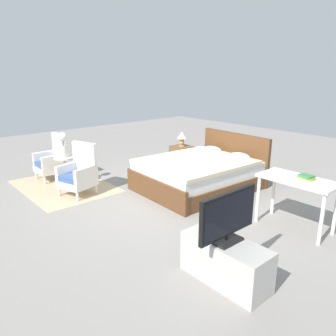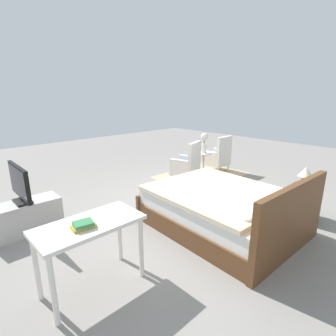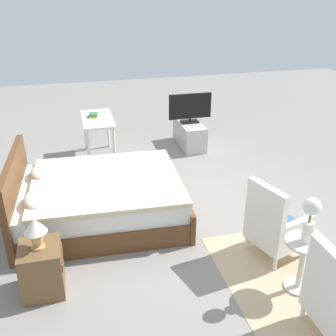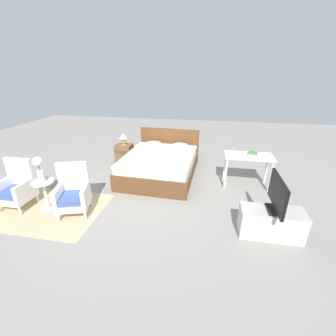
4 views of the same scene
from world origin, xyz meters
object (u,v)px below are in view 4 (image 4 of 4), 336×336
Objects in this scene: nightstand at (124,154)px; tv_flatscreen at (277,195)px; vanity_desk at (248,160)px; flower_vase at (39,167)px; tv_stand at (271,223)px; book_stack at (253,153)px; armchair_by_window_right at (73,194)px; side_table at (45,192)px; armchair_by_window_left at (17,188)px; table_lamp at (123,137)px; bed at (161,164)px.

nightstand is 4.29m from tv_flatscreen.
tv_flatscreen reaches higher than vanity_desk.
flower_vase is 4.01m from tv_flatscreen.
book_stack is (-0.07, 1.77, 0.54)m from tv_stand.
armchair_by_window_right is 0.58m from side_table.
vanity_desk is (3.85, 1.66, 0.27)m from side_table.
armchair_by_window_left is 4.75m from vanity_desk.
tv_stand is (3.39, -2.58, -0.03)m from nightstand.
table_lamp is (1.22, 2.52, 0.36)m from armchair_by_window_left.
flower_vase is (0.00, 0.00, 0.51)m from side_table.
bed reaches higher than nightstand.
tv_flatscreen is (0.00, -0.00, 0.52)m from tv_stand.
tv_flatscreen is at bearing -0.80° from side_table.
bed is 4.60× the size of flower_vase.
vanity_desk is (-0.16, 1.71, 0.40)m from tv_stand.
armchair_by_window_left is (-2.42, -1.87, 0.08)m from bed.
bed is 4.16× the size of nightstand.
armchair_by_window_right is 4.02× the size of book_stack.
bed is 2.61m from side_table.
side_table reaches higher than nightstand.
vanity_desk is at bearing -5.92° from bed.
armchair_by_window_right is 1.14× the size of tv_flatscreen.
armchair_by_window_left is 0.96× the size of tv_stand.
armchair_by_window_left is 1.14× the size of tv_flatscreen.
bed is 2.11× the size of vanity_desk.
armchair_by_window_right is (-1.24, -1.87, 0.08)m from bed.
armchair_by_window_right is 1.75× the size of nightstand.
nightstand is 2.30× the size of book_stack.
bed is 1.44m from table_lamp.
table_lamp is 3.35m from vanity_desk.
armchair_by_window_left is 1.75× the size of nightstand.
tv_stand is 1.77m from vanity_desk.
vanity_desk is (3.85, 1.66, -0.24)m from flower_vase.
side_table is at bearing 0.00° from flower_vase.
side_table is 4.20m from vanity_desk.
bed is at bearing 174.08° from vanity_desk.
side_table is 4.03m from tv_flatscreen.
armchair_by_window_left is 2.82m from table_lamp.
table_lamp is (0.62, 2.52, 0.38)m from side_table.
tv_stand is at bearing -84.80° from vanity_desk.
flower_vase reaches higher than table_lamp.
armchair_by_window_left is at bearing 179.26° from tv_stand.
tv_flatscreen reaches higher than table_lamp.
vanity_desk is (2.03, -0.21, 0.33)m from bed.
armchair_by_window_left reaches higher than side_table.
vanity_desk reaches higher than tv_stand.
flower_vase is 4.20m from vanity_desk.
tv_stand is 0.92× the size of vanity_desk.
armchair_by_window_right is at bearing 179.05° from tv_flatscreen.
vanity_desk is (4.45, 1.66, 0.25)m from armchair_by_window_left.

